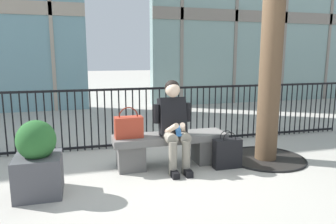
{
  "coord_description": "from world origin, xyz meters",
  "views": [
    {
      "loc": [
        -1.17,
        -4.05,
        1.53
      ],
      "look_at": [
        0.0,
        0.1,
        0.75
      ],
      "focal_mm": 33.15,
      "sensor_mm": 36.0,
      "label": 1
    }
  ],
  "objects_px": {
    "stone_bench": "(170,147)",
    "shopping_bag": "(227,153)",
    "seated_person_with_phone": "(174,122)",
    "handbag_on_bench": "(129,127)",
    "planter": "(38,161)"
  },
  "relations": [
    {
      "from": "handbag_on_bench",
      "to": "shopping_bag",
      "type": "height_order",
      "value": "handbag_on_bench"
    },
    {
      "from": "stone_bench",
      "to": "shopping_bag",
      "type": "distance_m",
      "value": 0.8
    },
    {
      "from": "stone_bench",
      "to": "shopping_bag",
      "type": "height_order",
      "value": "shopping_bag"
    },
    {
      "from": "seated_person_with_phone",
      "to": "shopping_bag",
      "type": "distance_m",
      "value": 0.86
    },
    {
      "from": "seated_person_with_phone",
      "to": "handbag_on_bench",
      "type": "height_order",
      "value": "seated_person_with_phone"
    },
    {
      "from": "stone_bench",
      "to": "planter",
      "type": "height_order",
      "value": "planter"
    },
    {
      "from": "stone_bench",
      "to": "planter",
      "type": "bearing_deg",
      "value": -162.44
    },
    {
      "from": "shopping_bag",
      "to": "planter",
      "type": "relative_size",
      "value": 0.61
    },
    {
      "from": "seated_person_with_phone",
      "to": "handbag_on_bench",
      "type": "bearing_deg",
      "value": 168.82
    },
    {
      "from": "handbag_on_bench",
      "to": "shopping_bag",
      "type": "bearing_deg",
      "value": -13.5
    },
    {
      "from": "stone_bench",
      "to": "shopping_bag",
      "type": "relative_size",
      "value": 3.07
    },
    {
      "from": "handbag_on_bench",
      "to": "planter",
      "type": "bearing_deg",
      "value": -154.54
    },
    {
      "from": "shopping_bag",
      "to": "seated_person_with_phone",
      "type": "bearing_deg",
      "value": 164.57
    },
    {
      "from": "stone_bench",
      "to": "handbag_on_bench",
      "type": "bearing_deg",
      "value": -179.01
    },
    {
      "from": "stone_bench",
      "to": "seated_person_with_phone",
      "type": "height_order",
      "value": "seated_person_with_phone"
    }
  ]
}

